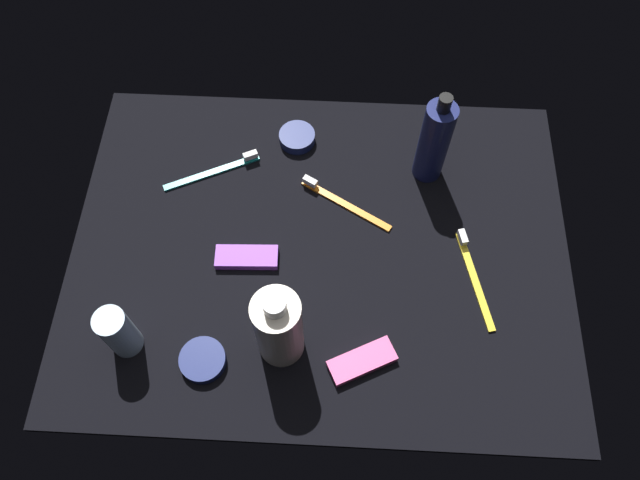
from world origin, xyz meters
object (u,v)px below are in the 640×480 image
at_px(bodywash_bottle, 279,328).
at_px(snack_bar_pink, 362,361).
at_px(lotion_bottle, 434,141).
at_px(deodorant_stick, 119,332).
at_px(toothbrush_teal, 218,169).
at_px(cream_tin_left, 297,137).
at_px(snack_bar_purple, 247,257).
at_px(toothbrush_orange, 340,201).
at_px(toothbrush_yellow, 473,273).
at_px(cream_tin_right, 203,360).

distance_m(bodywash_bottle, snack_bar_pink, 0.15).
xyz_separation_m(lotion_bottle, snack_bar_pink, (-0.11, -0.36, -0.08)).
bearing_deg(deodorant_stick, toothbrush_teal, 73.27).
distance_m(lotion_bottle, bodywash_bottle, 0.41).
relative_size(snack_bar_pink, cream_tin_left, 1.57).
relative_size(deodorant_stick, cream_tin_left, 1.59).
height_order(lotion_bottle, deodorant_stick, lotion_bottle).
height_order(snack_bar_purple, cream_tin_left, cream_tin_left).
relative_size(lotion_bottle, snack_bar_purple, 1.90).
height_order(toothbrush_orange, cream_tin_left, toothbrush_orange).
xyz_separation_m(lotion_bottle, deodorant_stick, (-0.48, -0.35, -0.04)).
height_order(lotion_bottle, bodywash_bottle, lotion_bottle).
bearing_deg(snack_bar_purple, toothbrush_teal, 110.01).
height_order(toothbrush_orange, snack_bar_purple, toothbrush_orange).
bearing_deg(snack_bar_purple, toothbrush_orange, 35.50).
distance_m(lotion_bottle, deodorant_stick, 0.59).
xyz_separation_m(lotion_bottle, snack_bar_purple, (-0.31, -0.19, -0.08)).
bearing_deg(lotion_bottle, toothbrush_yellow, -71.08).
height_order(deodorant_stick, cream_tin_right, deodorant_stick).
bearing_deg(snack_bar_pink, toothbrush_yellow, 14.77).
bearing_deg(bodywash_bottle, snack_bar_pink, -9.96).
bearing_deg(snack_bar_pink, cream_tin_left, 80.66).
relative_size(toothbrush_orange, snack_bar_purple, 1.56).
relative_size(toothbrush_teal, cream_tin_right, 2.35).
bearing_deg(cream_tin_right, lotion_bottle, 46.39).
distance_m(bodywash_bottle, cream_tin_right, 0.14).
distance_m(toothbrush_yellow, snack_bar_pink, 0.24).
bearing_deg(cream_tin_left, toothbrush_yellow, -40.08).
relative_size(toothbrush_orange, cream_tin_right, 2.27).
distance_m(toothbrush_teal, snack_bar_pink, 0.43).
distance_m(lotion_bottle, toothbrush_orange, 0.19).
xyz_separation_m(toothbrush_teal, cream_tin_left, (0.14, 0.08, 0.00)).
xyz_separation_m(lotion_bottle, toothbrush_teal, (-0.38, -0.02, -0.08)).
bearing_deg(toothbrush_yellow, snack_bar_purple, 178.48).
bearing_deg(cream_tin_right, cream_tin_left, 74.83).
bearing_deg(toothbrush_yellow, cream_tin_left, 139.92).
relative_size(toothbrush_yellow, cream_tin_left, 2.67).
distance_m(toothbrush_orange, cream_tin_right, 0.36).
height_order(snack_bar_purple, snack_bar_pink, same).
bearing_deg(lotion_bottle, deodorant_stick, -143.79).
relative_size(toothbrush_orange, cream_tin_left, 2.44).
xyz_separation_m(bodywash_bottle, snack_bar_pink, (0.13, -0.02, -0.07)).
relative_size(bodywash_bottle, cream_tin_left, 2.70).
relative_size(cream_tin_left, cream_tin_right, 0.93).
bearing_deg(lotion_bottle, bodywash_bottle, -124.84).
bearing_deg(toothbrush_teal, snack_bar_pink, -52.02).
distance_m(bodywash_bottle, toothbrush_yellow, 0.34).
bearing_deg(snack_bar_purple, snack_bar_pink, -43.02).
bearing_deg(toothbrush_orange, cream_tin_right, -124.12).
xyz_separation_m(cream_tin_left, cream_tin_right, (-0.12, -0.43, -0.00)).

